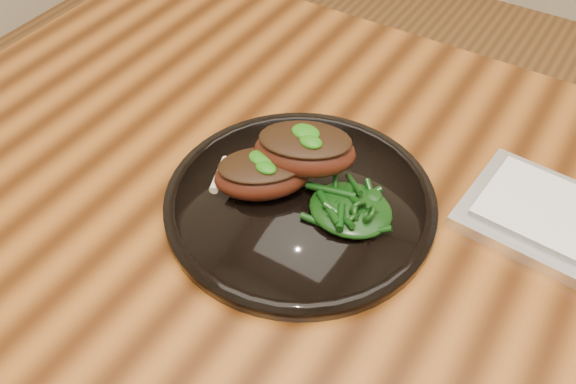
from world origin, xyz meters
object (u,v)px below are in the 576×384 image
object	(u,v)px
plate	(300,202)
greens_heap	(351,206)
desk	(490,332)
lamb_chop_front	(261,174)

from	to	relation	value
plate	greens_heap	bearing A→B (deg)	5.19
greens_heap	plate	bearing A→B (deg)	-174.81
desk	plate	xyz separation A→B (m)	(-0.24, -0.02, 0.09)
plate	greens_heap	distance (m)	0.07
lamb_chop_front	desk	bearing A→B (deg)	5.51
desk	greens_heap	distance (m)	0.22
lamb_chop_front	greens_heap	size ratio (longest dim) A/B	1.35
plate	greens_heap	world-z (taller)	greens_heap
lamb_chop_front	greens_heap	bearing A→B (deg)	9.04
desk	greens_heap	xyz separation A→B (m)	(-0.18, -0.01, 0.12)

